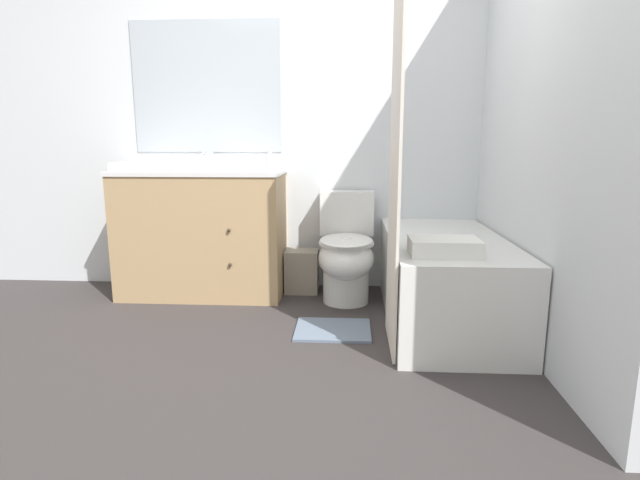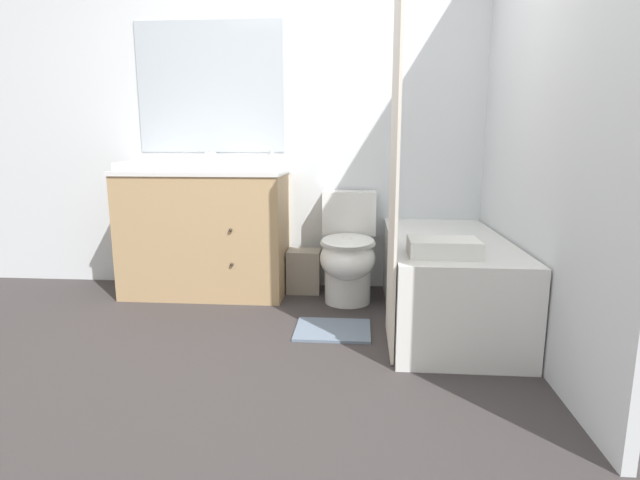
{
  "view_description": "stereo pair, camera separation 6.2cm",
  "coord_description": "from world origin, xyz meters",
  "px_view_note": "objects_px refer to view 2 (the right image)",
  "views": [
    {
      "loc": [
        0.35,
        -2.05,
        1.1
      ],
      "look_at": [
        0.18,
        0.75,
        0.54
      ],
      "focal_mm": 28.0,
      "sensor_mm": 36.0,
      "label": 1
    },
    {
      "loc": [
        0.41,
        -2.05,
        1.1
      ],
      "look_at": [
        0.18,
        0.75,
        0.54
      ],
      "focal_mm": 28.0,
      "sensor_mm": 36.0,
      "label": 2
    }
  ],
  "objects_px": {
    "sink_faucet": "(211,164)",
    "hand_towel_folded": "(137,167)",
    "toilet": "(348,253)",
    "soap_dispenser": "(272,161)",
    "bath_towel_folded": "(443,247)",
    "tissue_box": "(213,162)",
    "bath_mat": "(333,330)",
    "bathtub": "(445,280)",
    "wastebasket": "(304,271)",
    "vanity_cabinet": "(206,232)"
  },
  "relations": [
    {
      "from": "vanity_cabinet",
      "to": "soap_dispenser",
      "type": "bearing_deg",
      "value": 3.63
    },
    {
      "from": "sink_faucet",
      "to": "hand_towel_folded",
      "type": "relative_size",
      "value": 0.52
    },
    {
      "from": "toilet",
      "to": "soap_dispenser",
      "type": "bearing_deg",
      "value": 165.13
    },
    {
      "from": "tissue_box",
      "to": "bath_mat",
      "type": "bearing_deg",
      "value": -40.52
    },
    {
      "from": "bathtub",
      "to": "tissue_box",
      "type": "height_order",
      "value": "tissue_box"
    },
    {
      "from": "sink_faucet",
      "to": "toilet",
      "type": "height_order",
      "value": "sink_faucet"
    },
    {
      "from": "toilet",
      "to": "bath_mat",
      "type": "bearing_deg",
      "value": -96.97
    },
    {
      "from": "bathtub",
      "to": "sink_faucet",
      "type": "bearing_deg",
      "value": 158.15
    },
    {
      "from": "soap_dispenser",
      "to": "vanity_cabinet",
      "type": "bearing_deg",
      "value": -176.37
    },
    {
      "from": "vanity_cabinet",
      "to": "wastebasket",
      "type": "xyz_separation_m",
      "value": [
        0.71,
        0.09,
        -0.3
      ]
    },
    {
      "from": "vanity_cabinet",
      "to": "bath_towel_folded",
      "type": "height_order",
      "value": "vanity_cabinet"
    },
    {
      "from": "hand_towel_folded",
      "to": "bath_towel_folded",
      "type": "bearing_deg",
      "value": -22.02
    },
    {
      "from": "toilet",
      "to": "soap_dispenser",
      "type": "xyz_separation_m",
      "value": [
        -0.54,
        0.14,
        0.62
      ]
    },
    {
      "from": "sink_faucet",
      "to": "bathtub",
      "type": "relative_size",
      "value": 0.1
    },
    {
      "from": "toilet",
      "to": "bathtub",
      "type": "xyz_separation_m",
      "value": [
        0.61,
        -0.35,
        -0.08
      ]
    },
    {
      "from": "vanity_cabinet",
      "to": "wastebasket",
      "type": "relative_size",
      "value": 3.73
    },
    {
      "from": "wastebasket",
      "to": "hand_towel_folded",
      "type": "distance_m",
      "value": 1.38
    },
    {
      "from": "sink_faucet",
      "to": "bath_mat",
      "type": "distance_m",
      "value": 1.6
    },
    {
      "from": "toilet",
      "to": "tissue_box",
      "type": "distance_m",
      "value": 1.18
    },
    {
      "from": "bath_mat",
      "to": "sink_faucet",
      "type": "bearing_deg",
      "value": 137.48
    },
    {
      "from": "tissue_box",
      "to": "sink_faucet",
      "type": "bearing_deg",
      "value": 114.41
    },
    {
      "from": "sink_faucet",
      "to": "hand_towel_folded",
      "type": "bearing_deg",
      "value": -139.33
    },
    {
      "from": "tissue_box",
      "to": "hand_towel_folded",
      "type": "bearing_deg",
      "value": -150.8
    },
    {
      "from": "bath_towel_folded",
      "to": "tissue_box",
      "type": "bearing_deg",
      "value": 145.12
    },
    {
      "from": "sink_faucet",
      "to": "tissue_box",
      "type": "distance_m",
      "value": 0.11
    },
    {
      "from": "wastebasket",
      "to": "sink_faucet",
      "type": "bearing_deg",
      "value": 171.48
    },
    {
      "from": "sink_faucet",
      "to": "bath_towel_folded",
      "type": "bearing_deg",
      "value": -36.52
    },
    {
      "from": "vanity_cabinet",
      "to": "soap_dispenser",
      "type": "xyz_separation_m",
      "value": [
        0.49,
        0.03,
        0.5
      ]
    },
    {
      "from": "wastebasket",
      "to": "bathtub",
      "type": "bearing_deg",
      "value": -30.59
    },
    {
      "from": "vanity_cabinet",
      "to": "sink_faucet",
      "type": "bearing_deg",
      "value": 90.0
    },
    {
      "from": "vanity_cabinet",
      "to": "soap_dispenser",
      "type": "height_order",
      "value": "soap_dispenser"
    },
    {
      "from": "soap_dispenser",
      "to": "tissue_box",
      "type": "bearing_deg",
      "value": 171.79
    },
    {
      "from": "sink_faucet",
      "to": "bath_mat",
      "type": "xyz_separation_m",
      "value": [
        0.96,
        -0.88,
        -0.93
      ]
    },
    {
      "from": "bath_mat",
      "to": "toilet",
      "type": "bearing_deg",
      "value": 83.03
    },
    {
      "from": "wastebasket",
      "to": "tissue_box",
      "type": "xyz_separation_m",
      "value": [
        -0.66,
        0.01,
        0.79
      ]
    },
    {
      "from": "hand_towel_folded",
      "to": "bath_towel_folded",
      "type": "distance_m",
      "value": 2.12
    },
    {
      "from": "tissue_box",
      "to": "hand_towel_folded",
      "type": "relative_size",
      "value": 0.52
    },
    {
      "from": "toilet",
      "to": "bath_towel_folded",
      "type": "height_order",
      "value": "toilet"
    },
    {
      "from": "sink_faucet",
      "to": "tissue_box",
      "type": "relative_size",
      "value": 1.01
    },
    {
      "from": "bath_mat",
      "to": "wastebasket",
      "type": "bearing_deg",
      "value": 108.21
    },
    {
      "from": "hand_towel_folded",
      "to": "toilet",
      "type": "bearing_deg",
      "value": 1.78
    },
    {
      "from": "toilet",
      "to": "bath_mat",
      "type": "distance_m",
      "value": 0.67
    },
    {
      "from": "bathtub",
      "to": "tissue_box",
      "type": "relative_size",
      "value": 10.29
    },
    {
      "from": "tissue_box",
      "to": "vanity_cabinet",
      "type": "bearing_deg",
      "value": -114.96
    },
    {
      "from": "bath_mat",
      "to": "hand_towel_folded",
      "type": "bearing_deg",
      "value": 158.82
    },
    {
      "from": "sink_faucet",
      "to": "vanity_cabinet",
      "type": "bearing_deg",
      "value": -90.0
    },
    {
      "from": "vanity_cabinet",
      "to": "tissue_box",
      "type": "bearing_deg",
      "value": 65.04
    },
    {
      "from": "tissue_box",
      "to": "bathtub",
      "type": "bearing_deg",
      "value": -19.33
    },
    {
      "from": "bathtub",
      "to": "soap_dispenser",
      "type": "distance_m",
      "value": 1.43
    },
    {
      "from": "wastebasket",
      "to": "tissue_box",
      "type": "distance_m",
      "value": 1.03
    }
  ]
}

